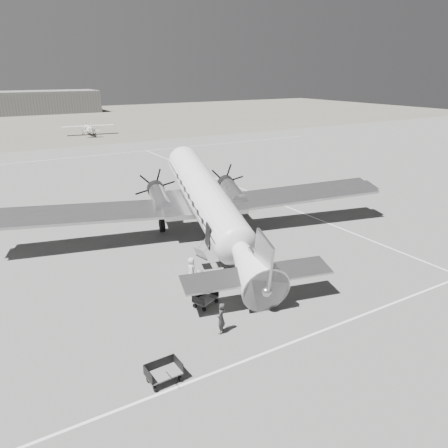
{
  "coord_description": "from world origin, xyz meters",
  "views": [
    {
      "loc": [
        -13.85,
        -27.65,
        12.34
      ],
      "look_at": [
        1.02,
        -2.92,
        2.2
      ],
      "focal_mm": 35.0,
      "sensor_mm": 36.0,
      "label": 1
    }
  ],
  "objects_px": {
    "baggage_cart_near": "(206,299)",
    "baggage_cart_far": "(164,373)",
    "ramp_agent": "(200,283)",
    "ground_crew": "(221,318)",
    "dc3_airliner": "(210,206)",
    "light_plane_right": "(89,130)",
    "hangar_main": "(26,103)",
    "passenger": "(191,269)"
  },
  "relations": [
    {
      "from": "baggage_cart_near",
      "to": "baggage_cart_far",
      "type": "height_order",
      "value": "baggage_cart_far"
    },
    {
      "from": "baggage_cart_near",
      "to": "ramp_agent",
      "type": "bearing_deg",
      "value": 52.94
    },
    {
      "from": "ground_crew",
      "to": "ramp_agent",
      "type": "relative_size",
      "value": 0.99
    },
    {
      "from": "dc3_airliner",
      "to": "baggage_cart_far",
      "type": "distance_m",
      "value": 15.73
    },
    {
      "from": "dc3_airliner",
      "to": "ramp_agent",
      "type": "distance_m",
      "value": 8.32
    },
    {
      "from": "light_plane_right",
      "to": "ramp_agent",
      "type": "xyz_separation_m",
      "value": [
        -12.28,
        -70.87,
        -0.24
      ]
    },
    {
      "from": "dc3_airliner",
      "to": "light_plane_right",
      "type": "distance_m",
      "value": 64.69
    },
    {
      "from": "hangar_main",
      "to": "ground_crew",
      "type": "bearing_deg",
      "value": -94.05
    },
    {
      "from": "baggage_cart_far",
      "to": "passenger",
      "type": "relative_size",
      "value": 0.98
    },
    {
      "from": "baggage_cart_near",
      "to": "passenger",
      "type": "height_order",
      "value": "passenger"
    },
    {
      "from": "hangar_main",
      "to": "ground_crew",
      "type": "relative_size",
      "value": 25.72
    },
    {
      "from": "baggage_cart_far",
      "to": "hangar_main",
      "type": "bearing_deg",
      "value": 82.17
    },
    {
      "from": "hangar_main",
      "to": "light_plane_right",
      "type": "xyz_separation_m",
      "value": [
        3.86,
        -56.74,
        -2.24
      ]
    },
    {
      "from": "light_plane_right",
      "to": "ramp_agent",
      "type": "relative_size",
      "value": 6.2
    },
    {
      "from": "baggage_cart_far",
      "to": "ramp_agent",
      "type": "xyz_separation_m",
      "value": [
        4.8,
        5.78,
        0.4
      ]
    },
    {
      "from": "baggage_cart_far",
      "to": "passenger",
      "type": "distance_m",
      "value": 9.35
    },
    {
      "from": "light_plane_right",
      "to": "ground_crew",
      "type": "bearing_deg",
      "value": -92.94
    },
    {
      "from": "ramp_agent",
      "to": "passenger",
      "type": "xyz_separation_m",
      "value": [
        0.45,
        1.95,
        -0.05
      ]
    },
    {
      "from": "light_plane_right",
      "to": "passenger",
      "type": "relative_size",
      "value": 6.6
    },
    {
      "from": "ground_crew",
      "to": "passenger",
      "type": "distance_m",
      "value": 6.0
    },
    {
      "from": "passenger",
      "to": "baggage_cart_far",
      "type": "bearing_deg",
      "value": 170.29
    },
    {
      "from": "passenger",
      "to": "dc3_airliner",
      "type": "bearing_deg",
      "value": -15.72
    },
    {
      "from": "light_plane_right",
      "to": "baggage_cart_far",
      "type": "xyz_separation_m",
      "value": [
        -17.08,
        -76.66,
        -0.64
      ]
    },
    {
      "from": "passenger",
      "to": "baggage_cart_near",
      "type": "bearing_deg",
      "value": -168.49
    },
    {
      "from": "baggage_cart_near",
      "to": "dc3_airliner",
      "type": "bearing_deg",
      "value": 34.88
    },
    {
      "from": "hangar_main",
      "to": "ramp_agent",
      "type": "bearing_deg",
      "value": -93.78
    },
    {
      "from": "baggage_cart_near",
      "to": "ramp_agent",
      "type": "distance_m",
      "value": 1.25
    },
    {
      "from": "dc3_airliner",
      "to": "ground_crew",
      "type": "relative_size",
      "value": 19.24
    },
    {
      "from": "dc3_airliner",
      "to": "passenger",
      "type": "relative_size",
      "value": 20.2
    },
    {
      "from": "hangar_main",
      "to": "baggage_cart_far",
      "type": "height_order",
      "value": "hangar_main"
    },
    {
      "from": "hangar_main",
      "to": "ramp_agent",
      "type": "xyz_separation_m",
      "value": [
        -8.43,
        -127.61,
        -2.47
      ]
    },
    {
      "from": "light_plane_right",
      "to": "ground_crew",
      "type": "relative_size",
      "value": 6.28
    },
    {
      "from": "hangar_main",
      "to": "ground_crew",
      "type": "height_order",
      "value": "hangar_main"
    },
    {
      "from": "baggage_cart_near",
      "to": "baggage_cart_far",
      "type": "xyz_separation_m",
      "value": [
        -4.53,
        -4.63,
        0.02
      ]
    },
    {
      "from": "baggage_cart_near",
      "to": "ground_crew",
      "type": "distance_m",
      "value": 2.84
    },
    {
      "from": "baggage_cart_near",
      "to": "passenger",
      "type": "relative_size",
      "value": 0.94
    },
    {
      "from": "baggage_cart_near",
      "to": "ground_crew",
      "type": "bearing_deg",
      "value": -127.06
    },
    {
      "from": "ramp_agent",
      "to": "baggage_cart_far",
      "type": "bearing_deg",
      "value": 158.4
    },
    {
      "from": "hangar_main",
      "to": "baggage_cart_far",
      "type": "bearing_deg",
      "value": -95.66
    },
    {
      "from": "light_plane_right",
      "to": "baggage_cart_far",
      "type": "height_order",
      "value": "light_plane_right"
    },
    {
      "from": "hangar_main",
      "to": "baggage_cart_far",
      "type": "distance_m",
      "value": 134.08
    },
    {
      "from": "dc3_airliner",
      "to": "ramp_agent",
      "type": "bearing_deg",
      "value": -110.68
    }
  ]
}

